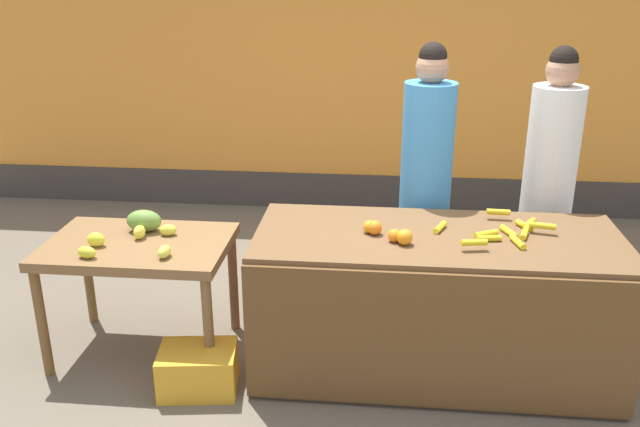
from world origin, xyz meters
name	(u,v)px	position (x,y,z in m)	size (l,w,h in m)	color
ground_plane	(348,360)	(0.00, 0.00, 0.00)	(24.00, 24.00, 0.00)	#665B4C
market_wall_back	(369,56)	(0.00, 2.87, 1.51)	(8.23, 0.23, 3.08)	orange
fruit_stall_counter	(434,304)	(0.51, -0.01, 0.44)	(2.12, 0.90, 0.87)	brown
side_table_wooden	(139,256)	(-1.29, 0.00, 0.66)	(1.11, 0.74, 0.76)	brown
banana_bunch_pile	(503,230)	(0.88, 0.04, 0.90)	(0.70, 0.55, 0.07)	yellow
orange_pile	(387,232)	(0.21, -0.09, 0.91)	(0.28, 0.23, 0.09)	orange
mango_papaya_pile	(138,228)	(-1.31, 0.07, 0.81)	(0.55, 0.55, 0.14)	yellow
vendor_woman_blue_shirt	(425,185)	(0.46, 0.69, 0.95)	(0.34, 0.34, 1.88)	#33333D
vendor_woman_white_shirt	(548,186)	(1.28, 0.77, 0.94)	(0.34, 0.34, 1.86)	#33333D
produce_crate	(198,370)	(-0.85, -0.38, 0.13)	(0.44, 0.32, 0.26)	gold
produce_sack	(288,267)	(-0.49, 0.77, 0.26)	(0.36, 0.30, 0.53)	maroon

